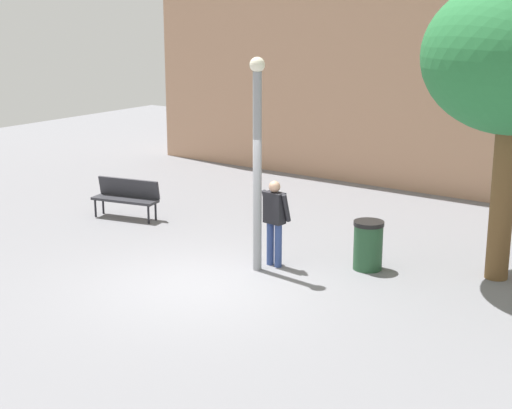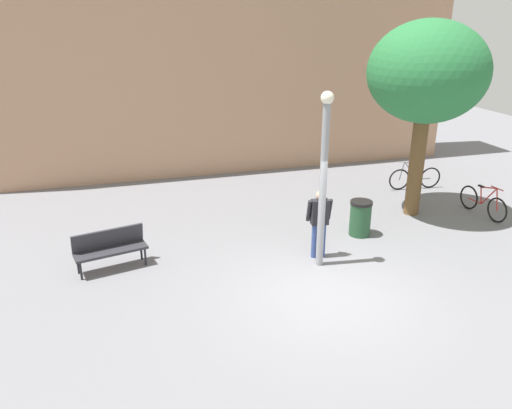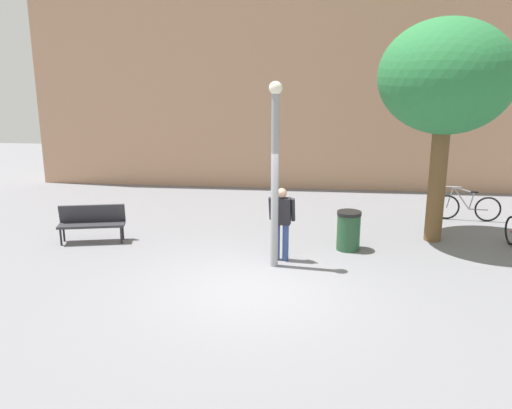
{
  "view_description": "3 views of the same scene",
  "coord_description": "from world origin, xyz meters",
  "px_view_note": "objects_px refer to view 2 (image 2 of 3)",
  "views": [
    {
      "loc": [
        8.49,
        -10.06,
        4.92
      ],
      "look_at": [
        0.08,
        1.64,
        1.16
      ],
      "focal_mm": 54.67,
      "sensor_mm": 36.0,
      "label": 1
    },
    {
      "loc": [
        -3.99,
        -8.25,
        5.46
      ],
      "look_at": [
        -1.07,
        1.61,
        1.53
      ],
      "focal_mm": 35.21,
      "sensor_mm": 36.0,
      "label": 2
    },
    {
      "loc": [
        1.13,
        -9.9,
        4.38
      ],
      "look_at": [
        -0.07,
        1.56,
        1.31
      ],
      "focal_mm": 38.14,
      "sensor_mm": 36.0,
      "label": 3
    }
  ],
  "objects_px": {
    "bicycle_red": "(483,203)",
    "bicycle_silver": "(415,178)",
    "park_bench": "(110,246)",
    "lamppost": "(324,173)",
    "trash_bin": "(360,218)",
    "plaza_tree": "(427,74)",
    "person_by_lamppost": "(319,219)"
  },
  "relations": [
    {
      "from": "bicycle_red",
      "to": "bicycle_silver",
      "type": "bearing_deg",
      "value": 102.2
    },
    {
      "from": "park_bench",
      "to": "bicycle_silver",
      "type": "distance_m",
      "value": 10.16
    },
    {
      "from": "lamppost",
      "to": "bicycle_red",
      "type": "relative_size",
      "value": 2.2
    },
    {
      "from": "park_bench",
      "to": "trash_bin",
      "type": "relative_size",
      "value": 1.77
    },
    {
      "from": "lamppost",
      "to": "bicycle_silver",
      "type": "relative_size",
      "value": 2.2
    },
    {
      "from": "bicycle_red",
      "to": "park_bench",
      "type": "bearing_deg",
      "value": -178.42
    },
    {
      "from": "plaza_tree",
      "to": "bicycle_silver",
      "type": "bearing_deg",
      "value": 55.32
    },
    {
      "from": "trash_bin",
      "to": "plaza_tree",
      "type": "bearing_deg",
      "value": 23.53
    },
    {
      "from": "plaza_tree",
      "to": "trash_bin",
      "type": "xyz_separation_m",
      "value": [
        -2.16,
        -0.94,
        -3.49
      ]
    },
    {
      "from": "lamppost",
      "to": "trash_bin",
      "type": "relative_size",
      "value": 4.23
    },
    {
      "from": "plaza_tree",
      "to": "bicycle_silver",
      "type": "height_order",
      "value": "plaza_tree"
    },
    {
      "from": "lamppost",
      "to": "person_by_lamppost",
      "type": "xyz_separation_m",
      "value": [
        0.13,
        0.38,
        -1.25
      ]
    },
    {
      "from": "lamppost",
      "to": "person_by_lamppost",
      "type": "relative_size",
      "value": 2.38
    },
    {
      "from": "person_by_lamppost",
      "to": "plaza_tree",
      "type": "height_order",
      "value": "plaza_tree"
    },
    {
      "from": "trash_bin",
      "to": "park_bench",
      "type": "bearing_deg",
      "value": -179.52
    },
    {
      "from": "lamppost",
      "to": "bicycle_red",
      "type": "bearing_deg",
      "value": 14.62
    },
    {
      "from": "plaza_tree",
      "to": "bicycle_silver",
      "type": "distance_m",
      "value": 4.25
    },
    {
      "from": "park_bench",
      "to": "plaza_tree",
      "type": "relative_size",
      "value": 0.31
    },
    {
      "from": "park_bench",
      "to": "trash_bin",
      "type": "bearing_deg",
      "value": 0.48
    },
    {
      "from": "person_by_lamppost",
      "to": "trash_bin",
      "type": "bearing_deg",
      "value": 29.33
    },
    {
      "from": "person_by_lamppost",
      "to": "trash_bin",
      "type": "height_order",
      "value": "person_by_lamppost"
    },
    {
      "from": "lamppost",
      "to": "plaza_tree",
      "type": "distance_m",
      "value": 4.75
    },
    {
      "from": "lamppost",
      "to": "park_bench",
      "type": "xyz_separation_m",
      "value": [
        -4.61,
        1.2,
        -1.67
      ]
    },
    {
      "from": "lamppost",
      "to": "bicycle_silver",
      "type": "height_order",
      "value": "lamppost"
    },
    {
      "from": "bicycle_red",
      "to": "plaza_tree",
      "type": "bearing_deg",
      "value": 159.2
    },
    {
      "from": "plaza_tree",
      "to": "bicycle_red",
      "type": "bearing_deg",
      "value": -20.8
    },
    {
      "from": "park_bench",
      "to": "plaza_tree",
      "type": "distance_m",
      "value": 9.16
    },
    {
      "from": "plaza_tree",
      "to": "trash_bin",
      "type": "distance_m",
      "value": 4.21
    },
    {
      "from": "trash_bin",
      "to": "lamppost",
      "type": "bearing_deg",
      "value": -143.25
    },
    {
      "from": "person_by_lamppost",
      "to": "park_bench",
      "type": "xyz_separation_m",
      "value": [
        -4.74,
        0.82,
        -0.42
      ]
    },
    {
      "from": "person_by_lamppost",
      "to": "park_bench",
      "type": "bearing_deg",
      "value": 170.23
    },
    {
      "from": "bicycle_red",
      "to": "trash_bin",
      "type": "distance_m",
      "value": 4.02
    }
  ]
}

